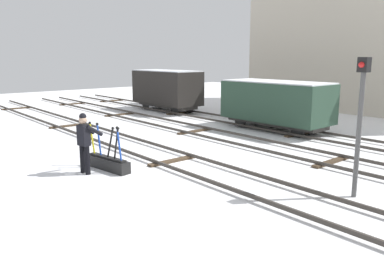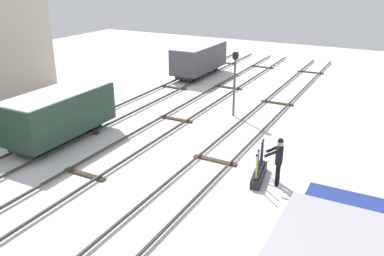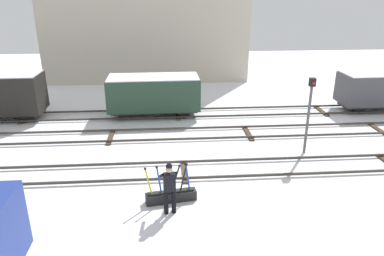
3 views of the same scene
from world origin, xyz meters
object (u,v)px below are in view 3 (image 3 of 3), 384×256
rail_worker (169,185)px  freight_car_mid_siding (154,93)px  switch_lever_frame (171,195)px  signal_post (309,108)px

rail_worker → freight_car_mid_siding: bearing=84.7°
switch_lever_frame → freight_car_mid_siding: bearing=85.3°
rail_worker → signal_post: bearing=25.3°
rail_worker → freight_car_mid_siding: freight_car_mid_siding is taller
switch_lever_frame → rail_worker: rail_worker is taller
signal_post → freight_car_mid_siding: size_ratio=0.66×
switch_lever_frame → signal_post: signal_post is taller
switch_lever_frame → signal_post: 7.42m
signal_post → freight_car_mid_siding: (-6.95, 5.72, -0.80)m
freight_car_mid_siding → switch_lever_frame: bearing=-86.0°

